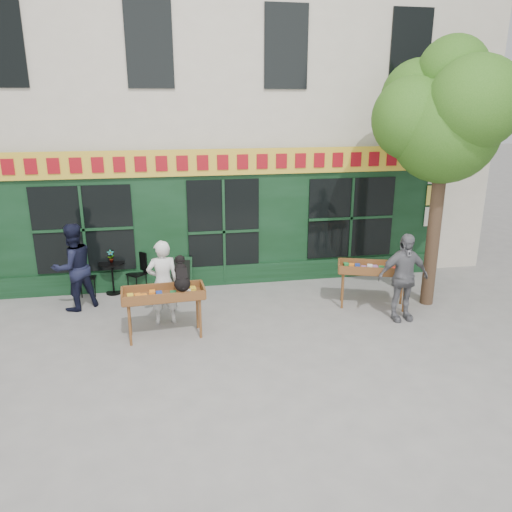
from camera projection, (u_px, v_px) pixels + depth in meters
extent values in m
plane|color=slate|center=(239.00, 323.00, 10.17)|extent=(80.00, 80.00, 0.00)
cube|color=beige|center=(206.00, 77.00, 14.32)|extent=(14.00, 7.00, 10.00)
cube|color=black|center=(223.00, 220.00, 11.97)|extent=(11.00, 0.16, 3.20)
cube|color=gold|center=(223.00, 162.00, 11.44)|extent=(11.00, 0.06, 0.60)
cube|color=maroon|center=(223.00, 162.00, 11.40)|extent=(9.60, 0.03, 0.34)
cube|color=black|center=(225.00, 275.00, 12.27)|extent=(11.00, 0.10, 0.50)
cube|color=black|center=(224.00, 231.00, 11.95)|extent=(1.70, 0.05, 2.50)
cube|color=black|center=(84.00, 229.00, 11.32)|extent=(2.20, 0.05, 2.00)
cube|color=black|center=(351.00, 218.00, 12.45)|extent=(2.20, 0.05, 2.00)
cube|color=silver|center=(432.00, 216.00, 12.83)|extent=(0.42, 0.02, 0.50)
cube|color=#E5D14C|center=(434.00, 195.00, 12.67)|extent=(0.42, 0.02, 0.50)
cube|color=silver|center=(437.00, 174.00, 12.51)|extent=(0.42, 0.02, 0.50)
cylinder|color=#382619|center=(434.00, 225.00, 10.67)|extent=(0.28, 0.28, 3.60)
sphere|color=#225312|center=(445.00, 129.00, 10.08)|extent=(2.20, 2.20, 2.20)
sphere|color=#225312|center=(469.00, 113.00, 10.40)|extent=(1.80, 1.80, 1.80)
sphere|color=#225312|center=(414.00, 118.00, 10.11)|extent=(1.70, 1.70, 1.70)
sphere|color=#225312|center=(475.00, 103.00, 9.41)|extent=(1.80, 1.80, 1.80)
sphere|color=#225312|center=(420.00, 98.00, 10.42)|extent=(1.60, 1.60, 1.60)
sphere|color=#225312|center=(453.00, 71.00, 9.87)|extent=(1.40, 1.40, 1.40)
cylinder|color=brown|center=(130.00, 326.00, 9.13)|extent=(0.05, 0.05, 0.80)
cylinder|color=brown|center=(200.00, 318.00, 9.43)|extent=(0.05, 0.05, 0.80)
cylinder|color=brown|center=(130.00, 316.00, 9.54)|extent=(0.05, 0.05, 0.80)
cylinder|color=brown|center=(197.00, 310.00, 9.84)|extent=(0.05, 0.05, 0.80)
cube|color=brown|center=(164.00, 297.00, 9.36)|extent=(1.53, 0.67, 0.05)
cube|color=brown|center=(164.00, 298.00, 9.07)|extent=(1.50, 0.13, 0.18)
cube|color=brown|center=(162.00, 287.00, 9.61)|extent=(1.50, 0.13, 0.18)
cube|color=brown|center=(163.00, 294.00, 9.34)|extent=(1.32, 0.47, 0.06)
imported|color=silver|center=(163.00, 282.00, 9.96)|extent=(0.66, 0.45, 1.74)
cylinder|color=brown|center=(343.00, 291.00, 10.80)|extent=(0.05, 0.05, 0.80)
cylinder|color=brown|center=(404.00, 294.00, 10.62)|extent=(0.05, 0.05, 0.80)
cylinder|color=brown|center=(342.00, 284.00, 11.22)|extent=(0.05, 0.05, 0.80)
cylinder|color=brown|center=(402.00, 287.00, 11.03)|extent=(0.05, 0.05, 0.80)
cube|color=brown|center=(374.00, 271.00, 10.79)|extent=(1.61, 1.04, 0.05)
cube|color=brown|center=(375.00, 272.00, 10.50)|extent=(1.43, 0.53, 0.18)
cube|color=brown|center=(373.00, 263.00, 11.04)|extent=(1.43, 0.53, 0.18)
cube|color=brown|center=(374.00, 268.00, 10.78)|extent=(1.36, 0.81, 0.06)
imported|color=slate|center=(403.00, 277.00, 10.11)|extent=(1.08, 0.46, 1.83)
cylinder|color=black|center=(114.00, 292.00, 11.76)|extent=(0.36, 0.36, 0.03)
cylinder|color=black|center=(113.00, 278.00, 11.65)|extent=(0.04, 0.04, 0.72)
cylinder|color=black|center=(111.00, 263.00, 11.54)|extent=(0.60, 0.60, 0.03)
cube|color=black|center=(88.00, 277.00, 11.54)|extent=(0.36, 0.36, 0.03)
cube|color=black|center=(79.00, 267.00, 11.43)|extent=(0.03, 0.36, 0.50)
cylinder|color=black|center=(95.00, 288.00, 11.49)|extent=(0.02, 0.02, 0.44)
cylinder|color=black|center=(96.00, 283.00, 11.77)|extent=(0.02, 0.02, 0.44)
cylinder|color=black|center=(81.00, 289.00, 11.44)|extent=(0.02, 0.02, 0.44)
cylinder|color=black|center=(83.00, 284.00, 11.72)|extent=(0.02, 0.02, 0.44)
cube|color=black|center=(137.00, 274.00, 11.73)|extent=(0.51, 0.51, 0.03)
cube|color=black|center=(141.00, 262.00, 11.79)|extent=(0.27, 0.28, 0.50)
cylinder|color=black|center=(128.00, 284.00, 11.76)|extent=(0.02, 0.02, 0.44)
cylinder|color=black|center=(137.00, 286.00, 11.60)|extent=(0.02, 0.02, 0.44)
cylinder|color=black|center=(138.00, 280.00, 12.00)|extent=(0.02, 0.02, 0.44)
cylinder|color=black|center=(146.00, 282.00, 11.83)|extent=(0.02, 0.02, 0.44)
imported|color=gray|center=(111.00, 256.00, 11.49)|extent=(0.18, 0.14, 0.30)
imported|color=black|center=(74.00, 267.00, 10.63)|extent=(1.17, 1.12, 1.90)
cube|color=black|center=(180.00, 273.00, 11.92)|extent=(0.59, 0.32, 0.79)
cube|color=black|center=(181.00, 273.00, 11.91)|extent=(0.49, 0.28, 0.65)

